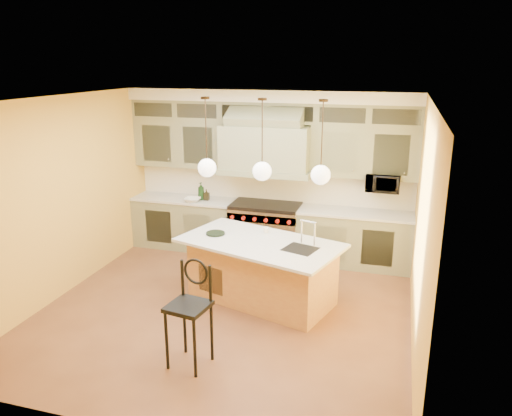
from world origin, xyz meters
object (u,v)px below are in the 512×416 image
(kitchen_island, at_px, (262,270))
(counter_stool, at_px, (190,307))
(range, at_px, (266,229))
(microwave, at_px, (383,182))

(kitchen_island, distance_m, counter_stool, 1.80)
(range, relative_size, counter_stool, 0.97)
(kitchen_island, height_order, counter_stool, kitchen_island)
(range, xyz_separation_m, microwave, (1.95, 0.11, 0.96))
(range, distance_m, microwave, 2.18)
(range, distance_m, kitchen_island, 1.74)
(counter_stool, bearing_deg, range, 99.75)
(kitchen_island, distance_m, microwave, 2.57)
(range, bearing_deg, kitchen_island, -76.60)
(counter_stool, distance_m, microwave, 4.10)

